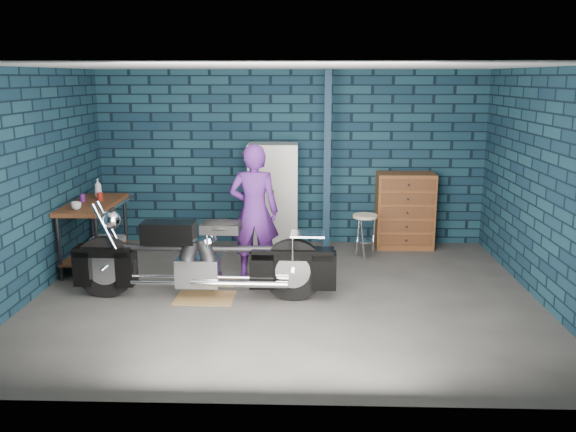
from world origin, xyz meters
The scene contains 15 objects.
ground centered at (0.00, 0.00, 0.00)m, with size 6.00×6.00×0.00m, color #514E4C.
room_walls centered at (0.00, 0.55, 1.90)m, with size 6.02×5.01×2.71m.
support_post centered at (0.55, 1.95, 1.35)m, with size 0.10×0.10×2.70m, color #12273B.
workbench centered at (-2.68, 1.11, 0.46)m, with size 0.60×1.40×0.91m, color brown.
drip_mat centered at (-0.95, -0.10, 0.00)m, with size 0.70×0.52×0.01m, color olive.
motorcycle centered at (-0.95, -0.10, 0.58)m, with size 2.65×0.72×1.17m, color black, non-canonical shape.
person centered at (-0.43, 0.73, 0.88)m, with size 0.64×0.42×1.76m, color #4C1E72.
storage_bin centered at (-2.66, 1.61, 0.15)m, with size 0.47×0.33×0.29m, color gray.
locker centered at (-0.26, 2.23, 0.80)m, with size 0.75×0.53×1.60m, color beige.
tool_chest centered at (1.76, 2.23, 0.58)m, with size 0.87×0.48×1.16m, color brown.
shop_stool centered at (1.10, 1.63, 0.32)m, with size 0.36×0.36×0.65m, color #C4B594, non-canonical shape.
cup_a centered at (-2.73, 0.65, 0.96)m, with size 0.13×0.13×0.10m, color #C4B594.
mug_purple centered at (-2.83, 1.17, 0.96)m, with size 0.08×0.08×0.10m, color #571B6F.
mug_red centered at (-2.61, 1.25, 0.97)m, with size 0.08×0.08×0.11m, color maroon.
bottle centered at (-2.72, 1.49, 1.04)m, with size 0.10×0.10×0.27m, color gray.
Camera 1 is at (0.26, -6.95, 2.59)m, focal length 38.00 mm.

